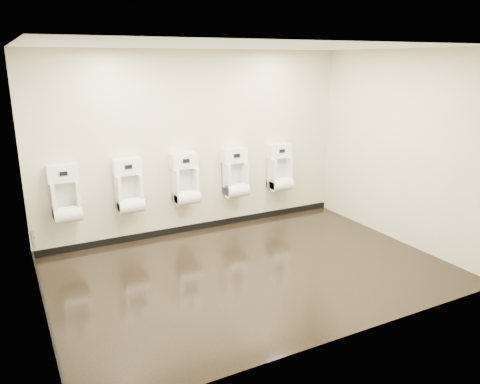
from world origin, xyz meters
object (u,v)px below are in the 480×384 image
object	(u,v)px
urinal_3	(235,176)
urinal_4	(280,171)
urinal_1	(129,190)
access_panel	(33,237)
urinal_2	(186,183)
urinal_0	(66,198)

from	to	relation	value
urinal_3	urinal_4	size ratio (longest dim) A/B	1.00
urinal_1	urinal_4	distance (m)	2.56
access_panel	urinal_1	bearing A→B (deg)	16.96
urinal_1	urinal_3	distance (m)	1.72
urinal_1	urinal_2	size ratio (longest dim) A/B	1.00
urinal_2	urinal_4	bearing A→B (deg)	0.00
urinal_2	urinal_3	size ratio (longest dim) A/B	1.00
access_panel	urinal_2	xyz separation A→B (m)	(2.22, 0.41, 0.34)
urinal_2	urinal_3	distance (m)	0.85
urinal_4	urinal_1	bearing A→B (deg)	180.00
urinal_0	urinal_4	size ratio (longest dim) A/B	1.00
urinal_0	urinal_3	world-z (taller)	same
urinal_1	urinal_3	bearing A→B (deg)	0.00
urinal_1	access_panel	bearing A→B (deg)	-163.04
urinal_1	urinal_3	world-z (taller)	same
access_panel	urinal_3	size ratio (longest dim) A/B	0.33
urinal_0	urinal_1	distance (m)	0.87
urinal_2	urinal_4	xyz separation A→B (m)	(1.70, 0.00, 0.00)
access_panel	urinal_1	size ratio (longest dim) A/B	0.33
urinal_0	urinal_4	bearing A→B (deg)	0.00
urinal_1	urinal_4	size ratio (longest dim) A/B	1.00
access_panel	urinal_0	distance (m)	0.72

